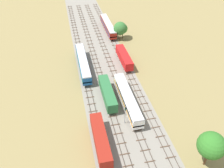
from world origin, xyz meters
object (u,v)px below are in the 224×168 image
diesel_railcar_centre_left_near (128,98)px  freight_boxcar_left_mid (108,93)px  passenger_coach_far_left_midfar (83,62)px  passenger_coach_centre_farther (108,26)px  freight_boxcar_far_left_nearest (101,139)px  signal_post_nearest (125,113)px  freight_boxcar_centre_far (124,57)px

diesel_railcar_centre_left_near → freight_boxcar_left_mid: size_ratio=1.46×
passenger_coach_far_left_midfar → passenger_coach_centre_farther: size_ratio=1.00×
freight_boxcar_left_mid → passenger_coach_far_left_midfar: bearing=105.4°
freight_boxcar_left_mid → diesel_railcar_centre_left_near: bearing=-37.6°
freight_boxcar_far_left_nearest → freight_boxcar_left_mid: bearing=73.1°
freight_boxcar_far_left_nearest → passenger_coach_centre_farther: bearing=76.9°
freight_boxcar_far_left_nearest → diesel_railcar_centre_left_near: (9.56, 12.01, 0.15)m
freight_boxcar_far_left_nearest → passenger_coach_far_left_midfar: passenger_coach_far_left_midfar is taller
freight_boxcar_left_mid → signal_post_nearest: size_ratio=2.51×
freight_boxcar_centre_far → diesel_railcar_centre_left_near: bearing=-102.4°
passenger_coach_far_left_midfar → signal_post_nearest: size_ratio=3.94×
diesel_railcar_centre_left_near → freight_boxcar_far_left_nearest: bearing=-128.5°
freight_boxcar_centre_far → passenger_coach_centre_farther: size_ratio=0.64×
freight_boxcar_far_left_nearest → passenger_coach_centre_farther: (14.34, 61.51, 0.16)m
freight_boxcar_far_left_nearest → signal_post_nearest: signal_post_nearest is taller
freight_boxcar_far_left_nearest → passenger_coach_far_left_midfar: bearing=90.0°
passenger_coach_far_left_midfar → freight_boxcar_centre_far: bearing=2.7°
freight_boxcar_left_mid → freight_boxcar_centre_far: bearing=62.1°
passenger_coach_far_left_midfar → signal_post_nearest: (7.17, -27.33, 0.92)m
freight_boxcar_centre_far → passenger_coach_centre_farther: (-0.01, 27.79, 0.16)m
diesel_railcar_centre_left_near → signal_post_nearest: signal_post_nearest is taller
freight_boxcar_centre_far → passenger_coach_far_left_midfar: bearing=-177.3°
freight_boxcar_left_mid → freight_boxcar_far_left_nearest: bearing=-106.9°
passenger_coach_far_left_midfar → freight_boxcar_left_mid: bearing=-74.6°
signal_post_nearest → diesel_railcar_centre_left_near: bearing=69.2°
diesel_railcar_centre_left_near → freight_boxcar_left_mid: 6.03m
passenger_coach_centre_farther → signal_post_nearest: 56.27m
diesel_railcar_centre_left_near → passenger_coach_far_left_midfar: 23.09m
freight_boxcar_far_left_nearest → freight_boxcar_centre_far: 36.65m
freight_boxcar_left_mid → freight_boxcar_centre_far: same height
freight_boxcar_centre_far → signal_post_nearest: bearing=-104.4°
freight_boxcar_left_mid → passenger_coach_far_left_midfar: size_ratio=0.64×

